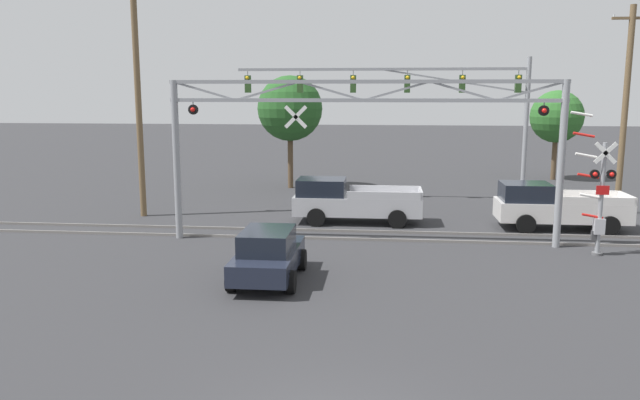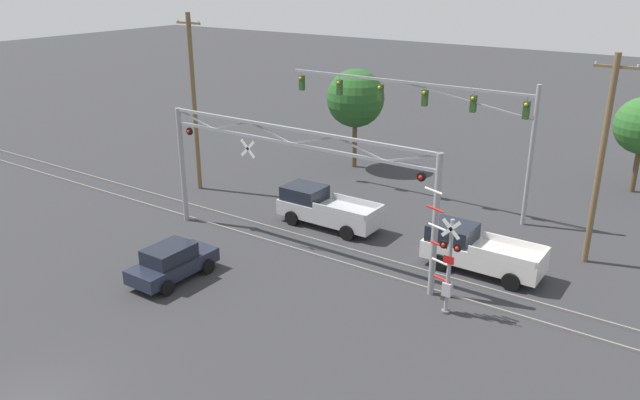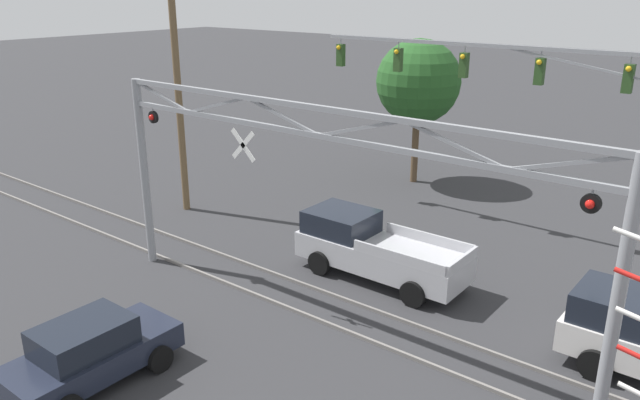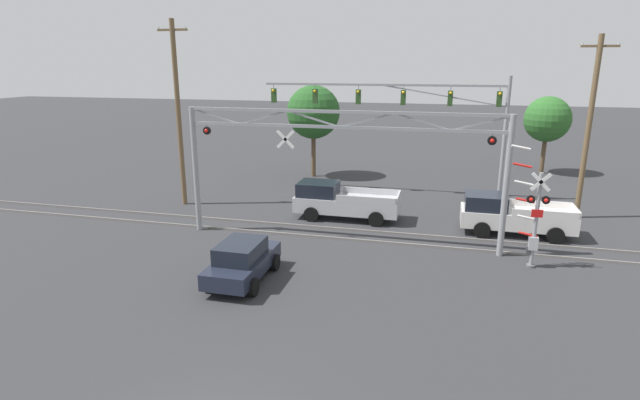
{
  "view_description": "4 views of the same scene",
  "coord_description": "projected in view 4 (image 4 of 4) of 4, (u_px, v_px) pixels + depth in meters",
  "views": [
    {
      "loc": [
        0.79,
        -9.55,
        5.74
      ],
      "look_at": [
        -1.69,
        14.49,
        1.53
      ],
      "focal_mm": 35.0,
      "sensor_mm": 36.0,
      "label": 1
    },
    {
      "loc": [
        16.57,
        -7.88,
        12.91
      ],
      "look_at": [
        1.3,
        14.32,
        2.84
      ],
      "focal_mm": 35.0,
      "sensor_mm": 36.0,
      "label": 2
    },
    {
      "loc": [
        9.31,
        2.1,
        8.94
      ],
      "look_at": [
        -2.09,
        16.62,
        2.55
      ],
      "focal_mm": 35.0,
      "sensor_mm": 36.0,
      "label": 3
    },
    {
      "loc": [
        4.61,
        -7.96,
        8.18
      ],
      "look_at": [
        -0.99,
        14.2,
        1.9
      ],
      "focal_mm": 28.0,
      "sensor_mm": 36.0,
      "label": 4
    }
  ],
  "objects": [
    {
      "name": "crossing_gantry",
      "position": [
        339.0,
        153.0,
        22.57
      ],
      "size": [
        14.76,
        0.29,
        6.17
      ],
      "color": "gray",
      "rests_on": "ground_plane"
    },
    {
      "name": "rail_track_far",
      "position": [
        346.0,
        229.0,
        25.29
      ],
      "size": [
        80.0,
        0.08,
        0.1
      ],
      "primitive_type": "cube",
      "color": "gray",
      "rests_on": "ground_plane"
    },
    {
      "name": "utility_pole_right",
      "position": [
        589.0,
        127.0,
        26.09
      ],
      "size": [
        1.8,
        0.28,
        9.61
      ],
      "color": "brown",
      "rests_on": "ground_plane"
    },
    {
      "name": "pickup_truck_lead",
      "position": [
        341.0,
        201.0,
        27.02
      ],
      "size": [
        5.6,
        2.21,
        1.95
      ],
      "color": "#B7B7BC",
      "rests_on": "ground_plane"
    },
    {
      "name": "pickup_truck_following",
      "position": [
        510.0,
        215.0,
        24.56
      ],
      "size": [
        5.31,
        2.21,
        1.95
      ],
      "color": "silver",
      "rests_on": "ground_plane"
    },
    {
      "name": "background_tree_far_left_verge",
      "position": [
        547.0,
        119.0,
        37.33
      ],
      "size": [
        3.4,
        3.4,
        5.83
      ],
      "color": "brown",
      "rests_on": "ground_plane"
    },
    {
      "name": "sedan_waiting",
      "position": [
        242.0,
        261.0,
        19.24
      ],
      "size": [
        2.0,
        4.04,
        1.61
      ],
      "color": "#1E2333",
      "rests_on": "ground_plane"
    },
    {
      "name": "background_tree_beyond_span",
      "position": [
        313.0,
        112.0,
        36.15
      ],
      "size": [
        3.86,
        3.86,
        6.69
      ],
      "color": "brown",
      "rests_on": "ground_plane"
    },
    {
      "name": "crossing_signal_mast",
      "position": [
        534.0,
        222.0,
        20.23
      ],
      "size": [
        1.67,
        0.35,
        5.09
      ],
      "color": "gray",
      "rests_on": "ground_plane"
    },
    {
      "name": "utility_pole_left",
      "position": [
        178.0,
        113.0,
        28.59
      ],
      "size": [
        1.8,
        0.28,
        10.55
      ],
      "color": "brown",
      "rests_on": "ground_plane"
    },
    {
      "name": "rail_track_near",
      "position": [
        340.0,
        238.0,
        23.95
      ],
      "size": [
        80.0,
        0.08,
        0.1
      ],
      "primitive_type": "cube",
      "color": "gray",
      "rests_on": "ground_plane"
    },
    {
      "name": "traffic_signal_span",
      "position": [
        425.0,
        109.0,
        30.59
      ],
      "size": [
        15.17,
        0.39,
        7.48
      ],
      "color": "gray",
      "rests_on": "ground_plane"
    }
  ]
}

